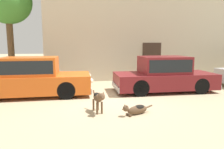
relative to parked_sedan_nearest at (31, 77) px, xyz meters
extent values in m
plane|color=tan|center=(2.77, -1.14, -0.74)|extent=(80.00, 80.00, 0.00)
cube|color=#D15619|center=(0.01, 0.00, -0.25)|extent=(4.50, 1.78, 0.68)
cube|color=#D15619|center=(-0.03, 0.00, 0.43)|extent=(2.09, 1.49, 0.68)
cube|color=black|center=(-0.03, 0.00, 0.44)|extent=(1.92, 1.51, 0.48)
cube|color=#999BA0|center=(2.23, -0.05, -0.48)|extent=(0.15, 1.66, 0.20)
sphere|color=silver|center=(2.27, 0.62, -0.10)|extent=(0.20, 0.20, 0.20)
sphere|color=silver|center=(2.24, -0.71, -0.10)|extent=(0.20, 0.20, 0.20)
cylinder|color=black|center=(1.37, 0.72, -0.41)|extent=(0.67, 0.21, 0.66)
cylinder|color=black|center=(1.34, -0.77, -0.41)|extent=(0.67, 0.21, 0.66)
cylinder|color=black|center=(-1.31, 0.77, -0.41)|extent=(0.67, 0.21, 0.66)
cube|color=maroon|center=(5.45, -0.18, -0.27)|extent=(4.27, 1.85, 0.64)
cube|color=maroon|center=(5.40, -0.18, 0.40)|extent=(1.99, 1.53, 0.71)
cube|color=black|center=(5.40, -0.18, 0.41)|extent=(1.84, 1.55, 0.50)
cube|color=#999BA0|center=(7.53, -0.25, -0.48)|extent=(0.18, 1.67, 0.20)
cube|color=#999BA0|center=(3.36, -0.11, -0.48)|extent=(0.18, 1.67, 0.20)
sphere|color=silver|center=(7.59, 0.41, -0.13)|extent=(0.20, 0.20, 0.20)
sphere|color=silver|center=(7.54, -0.92, -0.13)|extent=(0.20, 0.20, 0.20)
cube|color=red|center=(3.38, 0.62, -0.11)|extent=(0.05, 0.18, 0.18)
cube|color=red|center=(3.33, -0.83, -0.11)|extent=(0.05, 0.18, 0.18)
cylinder|color=black|center=(6.74, 0.52, -0.41)|extent=(0.66, 0.22, 0.66)
cylinder|color=black|center=(6.68, -0.97, -0.41)|extent=(0.66, 0.22, 0.66)
cylinder|color=black|center=(4.21, 0.61, -0.41)|extent=(0.66, 0.22, 0.66)
cylinder|color=black|center=(4.16, -0.88, -0.41)|extent=(0.66, 0.22, 0.66)
cube|color=red|center=(8.64, 0.75, -0.09)|extent=(0.04, 0.18, 0.18)
cube|color=#BCB299|center=(8.52, 5.47, 3.96)|extent=(16.80, 5.49, 9.40)
cube|color=#38281E|center=(6.00, 2.71, 0.31)|extent=(1.10, 0.02, 2.10)
cylinder|color=brown|center=(2.40, -2.60, -0.57)|extent=(0.06, 0.06, 0.35)
cylinder|color=brown|center=(2.26, -2.63, -0.57)|extent=(0.06, 0.06, 0.35)
cylinder|color=brown|center=(2.33, -2.24, -0.57)|extent=(0.06, 0.06, 0.35)
cylinder|color=brown|center=(2.19, -2.27, -0.57)|extent=(0.06, 0.06, 0.35)
ellipsoid|color=brown|center=(2.29, -2.43, -0.30)|extent=(0.29, 0.59, 0.25)
ellipsoid|color=black|center=(2.28, -2.39, -0.23)|extent=(0.24, 0.34, 0.14)
sphere|color=brown|center=(2.36, -2.78, -0.19)|extent=(0.21, 0.21, 0.21)
cone|color=brown|center=(2.38, -2.89, -0.20)|extent=(0.13, 0.13, 0.11)
cone|color=brown|center=(2.42, -2.77, -0.10)|extent=(0.09, 0.09, 0.09)
cone|color=brown|center=(2.30, -2.79, -0.10)|extent=(0.09, 0.09, 0.09)
cylinder|color=brown|center=(2.22, -2.09, -0.24)|extent=(0.08, 0.18, 0.17)
cylinder|color=brown|center=(3.13, -2.99, -0.71)|extent=(0.09, 0.11, 0.06)
cylinder|color=brown|center=(3.09, -2.88, -0.71)|extent=(0.09, 0.11, 0.06)
ellipsoid|color=brown|center=(3.40, -2.85, -0.61)|extent=(0.70, 0.39, 0.26)
ellipsoid|color=black|center=(3.45, -2.83, -0.54)|extent=(0.41, 0.29, 0.14)
sphere|color=brown|center=(3.02, -2.97, -0.51)|extent=(0.18, 0.18, 0.18)
cone|color=brown|center=(2.93, -2.99, -0.52)|extent=(0.12, 0.12, 0.10)
cone|color=brown|center=(3.04, -3.02, -0.43)|extent=(0.08, 0.08, 0.08)
cone|color=brown|center=(3.01, -2.92, -0.43)|extent=(0.08, 0.08, 0.08)
cylinder|color=brown|center=(3.79, -2.72, -0.58)|extent=(0.24, 0.12, 0.09)
cylinder|color=brown|center=(-1.68, 3.71, 0.92)|extent=(0.33, 0.33, 3.32)
ellipsoid|color=#3D8433|center=(-1.68, 3.71, 3.50)|extent=(2.45, 2.21, 2.33)
camera|label=1|loc=(1.61, -8.31, 1.25)|focal=32.91mm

